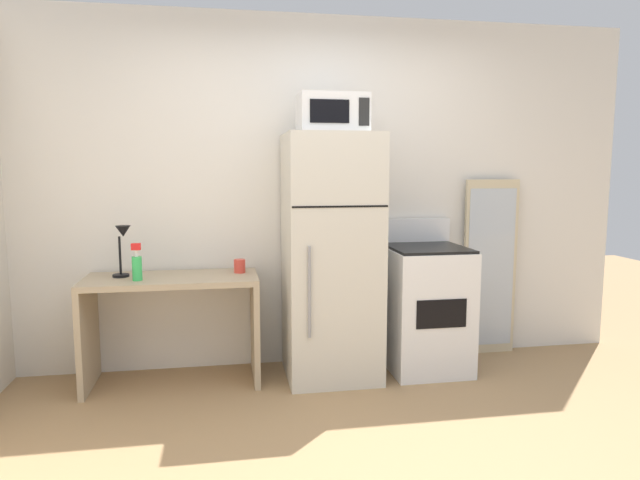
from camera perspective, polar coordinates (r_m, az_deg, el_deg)
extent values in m
plane|color=#9E7A51|center=(2.96, 4.70, -22.70)|extent=(12.00, 12.00, 0.00)
cube|color=silver|center=(4.24, -0.93, 4.85)|extent=(5.00, 0.10, 2.60)
cube|color=tan|center=(3.94, -15.00, -3.94)|extent=(1.17, 0.52, 0.04)
cube|color=tan|center=(4.12, -22.75, -9.16)|extent=(0.04, 0.52, 0.71)
cube|color=tan|center=(4.02, -6.69, -9.03)|extent=(0.04, 0.52, 0.71)
cylinder|color=black|center=(4.03, -19.76, -3.45)|extent=(0.11, 0.11, 0.02)
cylinder|color=black|center=(4.01, -19.85, -1.50)|extent=(0.02, 0.02, 0.26)
cone|color=black|center=(3.96, -19.57, 0.86)|extent=(0.10, 0.10, 0.08)
cylinder|color=#D83F33|center=(3.98, -8.25, -2.66)|extent=(0.08, 0.08, 0.09)
cylinder|color=green|center=(3.85, -18.27, -2.80)|extent=(0.06, 0.06, 0.16)
cylinder|color=white|center=(3.84, -18.33, -1.29)|extent=(0.02, 0.02, 0.04)
cube|color=red|center=(3.82, -18.38, -0.65)|extent=(0.06, 0.03, 0.04)
cube|color=beige|center=(3.92, 1.15, -1.79)|extent=(0.64, 0.62, 1.72)
cube|color=black|center=(3.57, 2.13, 3.45)|extent=(0.63, 0.00, 0.01)
cylinder|color=gray|center=(3.60, -1.09, -5.39)|extent=(0.02, 0.02, 0.60)
cube|color=silver|center=(3.87, 1.25, 12.83)|extent=(0.46, 0.34, 0.26)
cube|color=black|center=(3.69, 1.00, 13.10)|extent=(0.26, 0.01, 0.15)
cube|color=black|center=(3.74, 4.55, 13.00)|extent=(0.07, 0.01, 0.18)
cube|color=white|center=(4.21, 10.79, -7.01)|extent=(0.56, 0.60, 0.90)
cube|color=black|center=(4.12, 10.94, -0.80)|extent=(0.54, 0.58, 0.02)
cube|color=white|center=(4.37, 9.67, 1.01)|extent=(0.56, 0.04, 0.18)
cube|color=black|center=(3.93, 12.38, -7.42)|extent=(0.36, 0.01, 0.20)
cube|color=#C6B793|center=(4.64, 17.04, -2.71)|extent=(0.44, 0.03, 1.40)
cube|color=#B2BCC6|center=(4.63, 17.13, -2.74)|extent=(0.39, 0.00, 1.26)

